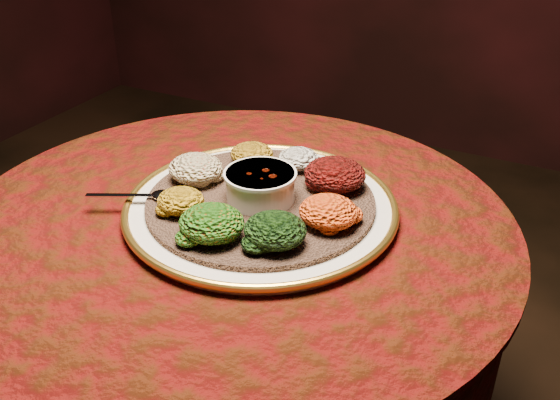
% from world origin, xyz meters
% --- Properties ---
extents(table, '(0.96, 0.96, 0.73)m').
position_xyz_m(table, '(0.00, 0.00, 0.55)').
color(table, black).
rests_on(table, ground).
extents(platter, '(0.48, 0.48, 0.02)m').
position_xyz_m(platter, '(0.04, 0.03, 0.75)').
color(platter, beige).
rests_on(platter, table).
extents(injera, '(0.47, 0.47, 0.01)m').
position_xyz_m(injera, '(0.04, 0.03, 0.76)').
color(injera, brown).
rests_on(injera, platter).
extents(stew_bowl, '(0.12, 0.12, 0.05)m').
position_xyz_m(stew_bowl, '(0.04, 0.03, 0.79)').
color(stew_bowl, silver).
rests_on(stew_bowl, injera).
extents(spoon, '(0.14, 0.08, 0.01)m').
position_xyz_m(spoon, '(-0.12, -0.04, 0.77)').
color(spoon, silver).
rests_on(spoon, injera).
extents(portion_ayib, '(0.08, 0.07, 0.04)m').
position_xyz_m(portion_ayib, '(0.04, 0.17, 0.78)').
color(portion_ayib, silver).
rests_on(portion_ayib, injera).
extents(portion_kitfo, '(0.11, 0.10, 0.05)m').
position_xyz_m(portion_kitfo, '(0.13, 0.13, 0.79)').
color(portion_kitfo, black).
rests_on(portion_kitfo, injera).
extents(portion_tikil, '(0.09, 0.09, 0.05)m').
position_xyz_m(portion_tikil, '(0.17, 0.01, 0.78)').
color(portion_tikil, '#B1630E').
rests_on(portion_tikil, injera).
extents(portion_gomen, '(0.10, 0.09, 0.05)m').
position_xyz_m(portion_gomen, '(0.12, -0.07, 0.79)').
color(portion_gomen, black).
rests_on(portion_gomen, injera).
extents(portion_mixveg, '(0.10, 0.10, 0.05)m').
position_xyz_m(portion_mixveg, '(0.02, -0.10, 0.79)').
color(portion_mixveg, '#A9370A').
rests_on(portion_mixveg, injera).
extents(portion_kik, '(0.08, 0.07, 0.04)m').
position_xyz_m(portion_kik, '(-0.06, -0.06, 0.78)').
color(portion_kik, '#B2800F').
rests_on(portion_kik, injera).
extents(portion_timatim, '(0.10, 0.09, 0.05)m').
position_xyz_m(portion_timatim, '(-0.10, 0.04, 0.79)').
color(portion_timatim, maroon).
rests_on(portion_timatim, injera).
extents(portion_shiro, '(0.08, 0.08, 0.04)m').
position_xyz_m(portion_shiro, '(-0.04, 0.14, 0.78)').
color(portion_shiro, '#9E6F13').
rests_on(portion_shiro, injera).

